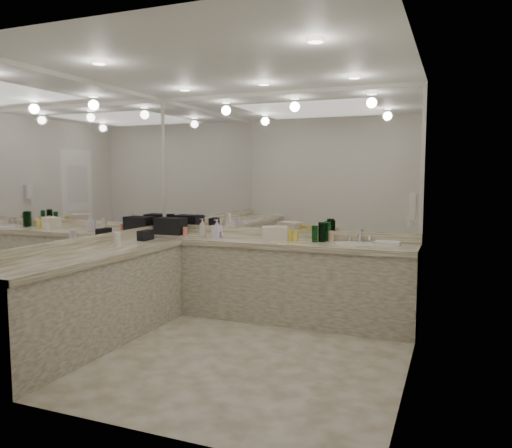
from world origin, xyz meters
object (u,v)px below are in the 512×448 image
at_px(wall_phone, 413,206).
at_px(soap_bottle_b, 217,228).
at_px(hand_towel, 387,243).
at_px(black_toiletry_bag, 171,226).
at_px(cream_cosmetic_case, 275,233).
at_px(sink, 356,245).
at_px(soap_bottle_c, 277,233).
at_px(soap_bottle_a, 203,228).

distance_m(wall_phone, soap_bottle_b, 2.30).
bearing_deg(hand_towel, wall_phone, -62.54).
distance_m(wall_phone, hand_towel, 0.75).
distance_m(black_toiletry_bag, cream_cosmetic_case, 1.39).
height_order(wall_phone, cream_cosmetic_case, wall_phone).
bearing_deg(sink, soap_bottle_b, -178.96).
height_order(hand_towel, soap_bottle_c, soap_bottle_c).
bearing_deg(soap_bottle_a, soap_bottle_c, 1.45).
relative_size(hand_towel, soap_bottle_c, 1.46).
height_order(hand_towel, soap_bottle_a, soap_bottle_a).
relative_size(black_toiletry_bag, hand_towel, 1.39).
bearing_deg(soap_bottle_c, soap_bottle_a, -178.55).
distance_m(black_toiletry_bag, soap_bottle_c, 1.43).
relative_size(cream_cosmetic_case, hand_towel, 1.08).
distance_m(cream_cosmetic_case, soap_bottle_c, 0.03).
bearing_deg(black_toiletry_bag, soap_bottle_b, -7.69).
xyz_separation_m(wall_phone, cream_cosmetic_case, (-1.52, 0.50, -0.37)).
height_order(black_toiletry_bag, cream_cosmetic_case, black_toiletry_bag).
distance_m(cream_cosmetic_case, soap_bottle_a, 0.90).
xyz_separation_m(sink, cream_cosmetic_case, (-0.92, 0.00, 0.08)).
height_order(sink, cream_cosmetic_case, cream_cosmetic_case).
bearing_deg(soap_bottle_c, wall_phone, -18.65).
bearing_deg(soap_bottle_c, cream_cosmetic_case, -176.30).
height_order(cream_cosmetic_case, hand_towel, cream_cosmetic_case).
height_order(sink, soap_bottle_a, soap_bottle_a).
relative_size(black_toiletry_bag, soap_bottle_a, 1.64).
relative_size(sink, soap_bottle_a, 2.03).
xyz_separation_m(soap_bottle_a, soap_bottle_b, (0.20, -0.01, -0.00)).
bearing_deg(hand_towel, black_toiletry_bag, 179.63).
relative_size(wall_phone, black_toiletry_bag, 0.67).
xyz_separation_m(hand_towel, soap_bottle_a, (-2.14, -0.07, 0.09)).
bearing_deg(soap_bottle_a, soap_bottle_b, -2.29).
relative_size(cream_cosmetic_case, soap_bottle_c, 1.59).
bearing_deg(cream_cosmetic_case, soap_bottle_b, 157.91).
bearing_deg(black_toiletry_bag, soap_bottle_a, -9.81).
bearing_deg(soap_bottle_b, hand_towel, 2.23).
xyz_separation_m(black_toiletry_bag, hand_towel, (2.63, -0.02, -0.08)).
bearing_deg(cream_cosmetic_case, soap_bottle_c, -20.77).
height_order(wall_phone, hand_towel, wall_phone).
bearing_deg(sink, cream_cosmetic_case, 180.00).
relative_size(black_toiletry_bag, soap_bottle_c, 2.04).
xyz_separation_m(wall_phone, hand_towel, (-0.28, 0.55, -0.43)).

